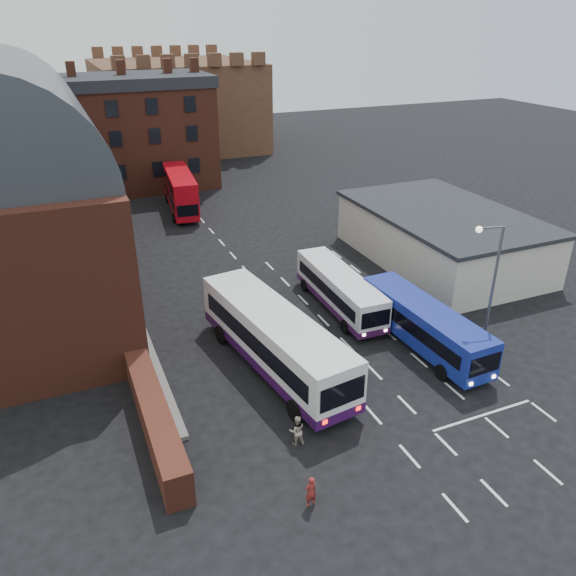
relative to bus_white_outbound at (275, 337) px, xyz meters
name	(u,v)px	position (x,y,z in m)	size (l,w,h in m)	color
ground	(365,405)	(2.94, -4.99, -2.03)	(180.00, 180.00, 0.00)	black
railway_station	(8,188)	(-12.56, 16.01, 5.60)	(12.00, 28.00, 16.00)	#602B1E
forecourt_wall	(155,419)	(-7.26, -2.99, -1.13)	(1.20, 10.00, 1.80)	#602B1E
cream_building	(441,236)	(17.94, 9.01, 0.12)	(10.40, 16.40, 4.25)	beige
brick_terrace	(111,140)	(-3.06, 41.01, 3.47)	(22.00, 10.00, 11.00)	brown
castle_keep	(176,105)	(8.94, 61.01, 3.97)	(22.00, 22.00, 12.00)	brown
bus_white_outbound	(275,337)	(0.00, 0.00, 0.00)	(4.60, 12.88, 3.44)	white
bus_white_inbound	(340,288)	(6.65, 4.88, -0.49)	(2.61, 9.63, 2.61)	white
bus_blue	(424,323)	(8.94, -1.41, -0.42)	(2.81, 10.08, 2.73)	navy
bus_red_double	(181,191)	(1.83, 29.73, 0.08)	(3.34, 10.13, 3.98)	#BA0713
street_lamp	(489,281)	(11.27, -3.56, 2.87)	(1.63, 0.53, 8.13)	slate
pedestrian_red	(311,491)	(-2.38, -9.75, -1.30)	(0.54, 0.35, 1.47)	maroon
pedestrian_beige	(297,430)	(-1.41, -6.20, -1.27)	(0.74, 0.58, 1.53)	#AC9D89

